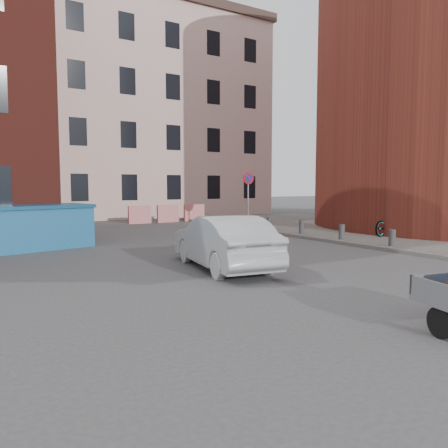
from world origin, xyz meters
TOP-DOWN VIEW (x-y plane):
  - ground at (0.00, 0.00)m, footprint 120.00×120.00m
  - sidewalk at (10.00, 4.00)m, footprint 9.00×24.00m
  - building_pink at (6.00, 22.00)m, footprint 16.00×8.00m
  - no_parking_sign at (6.00, 9.48)m, footprint 0.60×0.09m
  - bollards at (6.00, 3.40)m, footprint 0.22×9.02m
  - barriers at (4.20, 15.00)m, footprint 4.70×0.18m
  - dumpster at (-3.93, 7.56)m, footprint 3.81×2.55m
  - silver_car at (-0.42, 1.32)m, footprint 2.07×4.28m
  - bicycle at (8.50, 3.24)m, footprint 1.88×0.78m

SIDE VIEW (x-z plane):
  - ground at x=0.00m, z-range 0.00..0.00m
  - sidewalk at x=10.00m, z-range 0.00..0.12m
  - bollards at x=6.00m, z-range 0.12..0.67m
  - barriers at x=4.20m, z-range 0.00..1.00m
  - bicycle at x=8.50m, z-range 0.12..1.08m
  - silver_car at x=-0.42m, z-range 0.00..1.35m
  - dumpster at x=-3.93m, z-range 0.01..1.47m
  - no_parking_sign at x=6.00m, z-range 0.69..3.34m
  - building_pink at x=6.00m, z-range 0.00..14.00m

